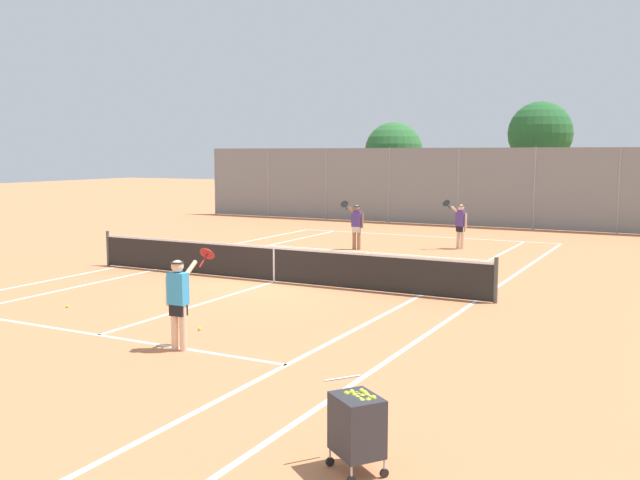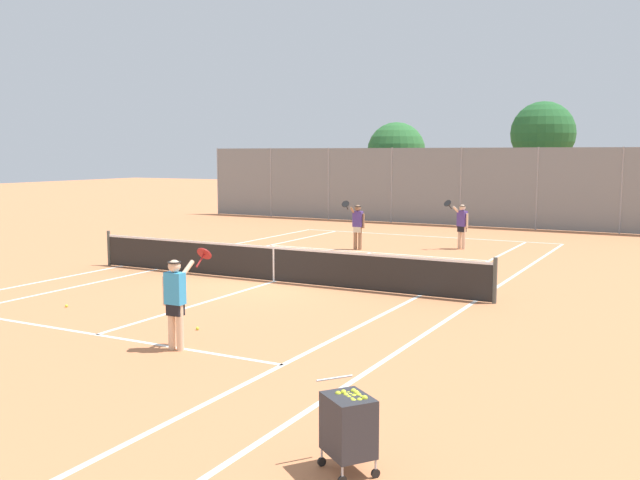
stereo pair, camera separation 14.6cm
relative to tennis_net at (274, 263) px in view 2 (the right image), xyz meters
The scene contains 13 objects.
ground_plane 0.51m from the tennis_net, ahead, with size 120.00×120.00×0.00m, color #CC7A4C.
court_line_markings 0.51m from the tennis_net, ahead, with size 11.10×23.90×0.01m.
tennis_net is the anchor object (origin of this frame).
ball_cart 11.61m from the tennis_net, 54.25° to the right, with size 0.78×0.75×0.96m.
player_near_side 6.81m from the tennis_net, 72.74° to the right, with size 0.65×0.74×1.77m.
player_far_left 6.90m from the tennis_net, 96.11° to the left, with size 0.64×0.75×1.77m.
player_far_right 9.12m from the tennis_net, 74.11° to the left, with size 0.84×0.69×1.77m.
loose_tennis_ball_0 2.12m from the tennis_net, ahead, with size 0.07×0.07×0.07m, color #D1DB33.
loose_tennis_ball_1 5.51m from the tennis_net, 116.07° to the right, with size 0.07×0.07×0.07m, color #D1DB33.
loose_tennis_ball_2 5.43m from the tennis_net, 74.25° to the right, with size 0.07×0.07×0.07m, color #D1DB33.
back_fence 16.79m from the tennis_net, 90.00° to the left, with size 28.20×0.08×3.70m.
tree_behind_left 20.53m from the tennis_net, 102.88° to the left, with size 3.12×3.12×5.08m.
tree_behind_right 20.42m from the tennis_net, 81.20° to the left, with size 3.10×3.10×5.92m.
Camera 2 is at (9.98, -16.06, 3.44)m, focal length 40.00 mm.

